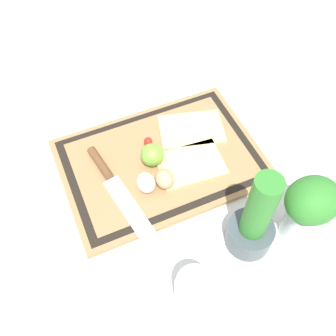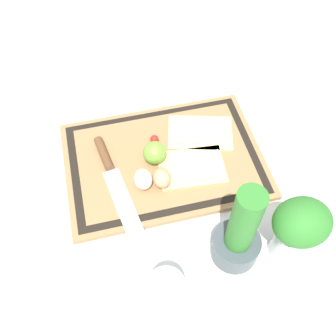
% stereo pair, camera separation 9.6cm
% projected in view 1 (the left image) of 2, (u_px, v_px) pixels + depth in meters
% --- Properties ---
extents(ground_plane, '(6.00, 6.00, 0.00)m').
position_uv_depth(ground_plane, '(161.00, 163.00, 1.01)').
color(ground_plane, silver).
extents(cutting_board, '(0.50, 0.35, 0.02)m').
position_uv_depth(cutting_board, '(161.00, 161.00, 1.00)').
color(cutting_board, '#997047').
rests_on(cutting_board, ground_plane).
extents(pizza_slice_near, '(0.19, 0.15, 0.02)m').
position_uv_depth(pizza_slice_near, '(190.00, 129.00, 1.04)').
color(pizza_slice_near, '#DBBC7F').
rests_on(pizza_slice_near, cutting_board).
extents(pizza_slice_far, '(0.17, 0.13, 0.02)m').
position_uv_depth(pizza_slice_far, '(191.00, 164.00, 0.98)').
color(pizza_slice_far, '#DBBC7F').
rests_on(pizza_slice_far, cutting_board).
extents(knife, '(0.08, 0.31, 0.02)m').
position_uv_depth(knife, '(110.00, 179.00, 0.95)').
color(knife, silver).
rests_on(knife, cutting_board).
extents(egg_brown, '(0.04, 0.05, 0.04)m').
position_uv_depth(egg_brown, '(164.00, 179.00, 0.93)').
color(egg_brown, tan).
rests_on(egg_brown, cutting_board).
extents(egg_pink, '(0.04, 0.05, 0.04)m').
position_uv_depth(egg_pink, '(146.00, 183.00, 0.93)').
color(egg_pink, beige).
rests_on(egg_pink, cutting_board).
extents(lime, '(0.06, 0.06, 0.06)m').
position_uv_depth(lime, '(152.00, 154.00, 0.96)').
color(lime, '#70A838').
rests_on(lime, cutting_board).
extents(cherry_tomato_red, '(0.02, 0.02, 0.02)m').
position_uv_depth(cherry_tomato_red, '(148.00, 142.00, 1.01)').
color(cherry_tomato_red, red).
rests_on(cherry_tomato_red, cutting_board).
extents(herb_pot, '(0.10, 0.10, 0.25)m').
position_uv_depth(herb_pot, '(254.00, 223.00, 0.82)').
color(herb_pot, '#3D474C').
rests_on(herb_pot, ground_plane).
extents(sauce_jar, '(0.08, 0.08, 0.11)m').
position_uv_depth(sauce_jar, '(194.00, 292.00, 0.77)').
color(sauce_jar, silver).
rests_on(sauce_jar, ground_plane).
extents(herb_glass, '(0.12, 0.10, 0.19)m').
position_uv_depth(herb_glass, '(309.00, 207.00, 0.81)').
color(herb_glass, silver).
rests_on(herb_glass, ground_plane).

